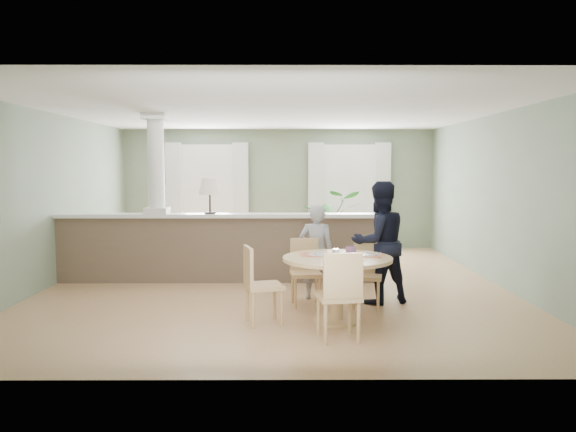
{
  "coord_description": "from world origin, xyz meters",
  "views": [
    {
      "loc": [
        0.15,
        -8.76,
        1.85
      ],
      "look_at": [
        0.19,
        -1.0,
        1.18
      ],
      "focal_mm": 35.0,
      "sensor_mm": 36.0,
      "label": 1
    }
  ],
  "objects_px": {
    "chair_far_man": "(367,271)",
    "chair_side": "(258,281)",
    "dining_table": "(338,270)",
    "chair_far_boy": "(305,269)",
    "sofa": "(212,242)",
    "child_person": "(316,252)",
    "man_person": "(379,243)",
    "houseplant": "(331,222)",
    "chair_near": "(340,292)"
  },
  "relations": [
    {
      "from": "houseplant",
      "to": "dining_table",
      "type": "height_order",
      "value": "houseplant"
    },
    {
      "from": "chair_side",
      "to": "sofa",
      "type": "bearing_deg",
      "value": -0.91
    },
    {
      "from": "chair_far_boy",
      "to": "chair_far_man",
      "type": "height_order",
      "value": "chair_far_boy"
    },
    {
      "from": "sofa",
      "to": "chair_far_boy",
      "type": "bearing_deg",
      "value": -58.85
    },
    {
      "from": "sofa",
      "to": "chair_far_boy",
      "type": "distance_m",
      "value": 3.68
    },
    {
      "from": "houseplant",
      "to": "sofa",
      "type": "bearing_deg",
      "value": -156.59
    },
    {
      "from": "dining_table",
      "to": "chair_near",
      "type": "distance_m",
      "value": 0.77
    },
    {
      "from": "chair_far_man",
      "to": "chair_far_boy",
      "type": "bearing_deg",
      "value": -177.16
    },
    {
      "from": "chair_far_man",
      "to": "chair_side",
      "type": "xyz_separation_m",
      "value": [
        -1.41,
        -0.82,
        0.04
      ]
    },
    {
      "from": "houseplant",
      "to": "chair_near",
      "type": "bearing_deg",
      "value": -93.81
    },
    {
      "from": "child_person",
      "to": "sofa",
      "type": "bearing_deg",
      "value": -50.21
    },
    {
      "from": "child_person",
      "to": "man_person",
      "type": "distance_m",
      "value": 0.89
    },
    {
      "from": "chair_far_boy",
      "to": "chair_far_man",
      "type": "bearing_deg",
      "value": -14.39
    },
    {
      "from": "dining_table",
      "to": "sofa",
      "type": "bearing_deg",
      "value": 116.24
    },
    {
      "from": "dining_table",
      "to": "chair_side",
      "type": "distance_m",
      "value": 0.96
    },
    {
      "from": "sofa",
      "to": "dining_table",
      "type": "height_order",
      "value": "dining_table"
    },
    {
      "from": "chair_far_boy",
      "to": "chair_far_man",
      "type": "xyz_separation_m",
      "value": [
        0.82,
        -0.13,
        -0.01
      ]
    },
    {
      "from": "chair_near",
      "to": "child_person",
      "type": "height_order",
      "value": "child_person"
    },
    {
      "from": "chair_far_man",
      "to": "chair_near",
      "type": "distance_m",
      "value": 1.58
    },
    {
      "from": "chair_far_boy",
      "to": "man_person",
      "type": "distance_m",
      "value": 1.07
    },
    {
      "from": "dining_table",
      "to": "child_person",
      "type": "height_order",
      "value": "child_person"
    },
    {
      "from": "houseplant",
      "to": "chair_side",
      "type": "xyz_separation_m",
      "value": [
        -1.3,
        -5.25,
        -0.18
      ]
    },
    {
      "from": "dining_table",
      "to": "chair_far_boy",
      "type": "distance_m",
      "value": 0.94
    },
    {
      "from": "chair_near",
      "to": "houseplant",
      "type": "bearing_deg",
      "value": -102.31
    },
    {
      "from": "sofa",
      "to": "houseplant",
      "type": "distance_m",
      "value": 2.62
    },
    {
      "from": "chair_side",
      "to": "child_person",
      "type": "xyz_separation_m",
      "value": [
        0.76,
        1.26,
        0.16
      ]
    },
    {
      "from": "chair_side",
      "to": "child_person",
      "type": "relative_size",
      "value": 0.7
    },
    {
      "from": "dining_table",
      "to": "chair_far_boy",
      "type": "relative_size",
      "value": 1.47
    },
    {
      "from": "houseplant",
      "to": "chair_near",
      "type": "distance_m",
      "value": 5.95
    },
    {
      "from": "sofa",
      "to": "chair_far_boy",
      "type": "height_order",
      "value": "chair_far_boy"
    },
    {
      "from": "chair_far_man",
      "to": "chair_side",
      "type": "bearing_deg",
      "value": -138.02
    },
    {
      "from": "man_person",
      "to": "dining_table",
      "type": "bearing_deg",
      "value": 35.36
    },
    {
      "from": "chair_far_boy",
      "to": "child_person",
      "type": "bearing_deg",
      "value": 56.72
    },
    {
      "from": "man_person",
      "to": "sofa",
      "type": "bearing_deg",
      "value": -69.86
    },
    {
      "from": "sofa",
      "to": "man_person",
      "type": "relative_size",
      "value": 1.68
    },
    {
      "from": "chair_far_man",
      "to": "child_person",
      "type": "bearing_deg",
      "value": 157.7
    },
    {
      "from": "sofa",
      "to": "man_person",
      "type": "height_order",
      "value": "man_person"
    },
    {
      "from": "sofa",
      "to": "child_person",
      "type": "xyz_separation_m",
      "value": [
        1.85,
        -2.96,
        0.26
      ]
    },
    {
      "from": "houseplant",
      "to": "child_person",
      "type": "distance_m",
      "value": 4.03
    },
    {
      "from": "chair_far_man",
      "to": "child_person",
      "type": "xyz_separation_m",
      "value": [
        -0.65,
        0.44,
        0.19
      ]
    },
    {
      "from": "dining_table",
      "to": "man_person",
      "type": "relative_size",
      "value": 0.78
    },
    {
      "from": "sofa",
      "to": "dining_table",
      "type": "xyz_separation_m",
      "value": [
        2.04,
        -4.14,
        0.22
      ]
    },
    {
      "from": "chair_far_boy",
      "to": "chair_side",
      "type": "bearing_deg",
      "value": -127.42
    },
    {
      "from": "houseplant",
      "to": "man_person",
      "type": "relative_size",
      "value": 0.83
    },
    {
      "from": "man_person",
      "to": "chair_side",
      "type": "bearing_deg",
      "value": 12.72
    },
    {
      "from": "sofa",
      "to": "chair_far_man",
      "type": "bearing_deg",
      "value": -49.76
    },
    {
      "from": "dining_table",
      "to": "child_person",
      "type": "xyz_separation_m",
      "value": [
        -0.19,
        1.18,
        0.04
      ]
    },
    {
      "from": "chair_far_boy",
      "to": "child_person",
      "type": "distance_m",
      "value": 0.39
    },
    {
      "from": "man_person",
      "to": "chair_far_man",
      "type": "bearing_deg",
      "value": 27.64
    },
    {
      "from": "chair_near",
      "to": "child_person",
      "type": "relative_size",
      "value": 0.73
    }
  ]
}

